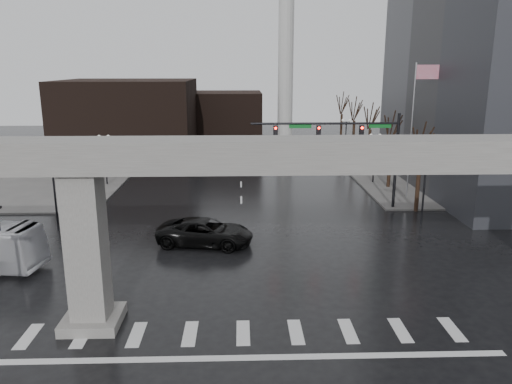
# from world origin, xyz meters

# --- Properties ---
(ground) EXTENTS (160.00, 160.00, 0.00)m
(ground) POSITION_xyz_m (0.00, 0.00, 0.00)
(ground) COLOR black
(ground) RESTS_ON ground
(sidewalk_ne) EXTENTS (28.00, 36.00, 0.15)m
(sidewalk_ne) POSITION_xyz_m (26.00, 36.00, 0.07)
(sidewalk_ne) COLOR slate
(sidewalk_ne) RESTS_ON ground
(sidewalk_nw) EXTENTS (28.00, 36.00, 0.15)m
(sidewalk_nw) POSITION_xyz_m (-26.00, 36.00, 0.07)
(sidewalk_nw) COLOR slate
(sidewalk_nw) RESTS_ON ground
(elevated_guideway) EXTENTS (48.00, 2.60, 8.70)m
(elevated_guideway) POSITION_xyz_m (1.26, 0.00, 6.88)
(elevated_guideway) COLOR gray
(elevated_guideway) RESTS_ON ground
(building_far_left) EXTENTS (16.00, 14.00, 10.00)m
(building_far_left) POSITION_xyz_m (-14.00, 42.00, 5.00)
(building_far_left) COLOR black
(building_far_left) RESTS_ON ground
(building_far_mid) EXTENTS (10.00, 10.00, 8.00)m
(building_far_mid) POSITION_xyz_m (-2.00, 52.00, 4.00)
(building_far_mid) COLOR black
(building_far_mid) RESTS_ON ground
(smokestack) EXTENTS (3.60, 3.60, 30.00)m
(smokestack) POSITION_xyz_m (6.00, 46.00, 13.35)
(smokestack) COLOR beige
(smokestack) RESTS_ON ground
(signal_mast_arm) EXTENTS (12.12, 0.43, 8.00)m
(signal_mast_arm) POSITION_xyz_m (8.99, 18.80, 5.83)
(signal_mast_arm) COLOR black
(signal_mast_arm) RESTS_ON ground
(flagpole_assembly) EXTENTS (2.06, 0.12, 12.00)m
(flagpole_assembly) POSITION_xyz_m (15.29, 22.00, 7.53)
(flagpole_assembly) COLOR silver
(flagpole_assembly) RESTS_ON ground
(lamp_right_0) EXTENTS (1.22, 0.32, 5.11)m
(lamp_right_0) POSITION_xyz_m (13.50, 14.00, 3.47)
(lamp_right_0) COLOR black
(lamp_right_0) RESTS_ON ground
(lamp_right_1) EXTENTS (1.22, 0.32, 5.11)m
(lamp_right_1) POSITION_xyz_m (13.50, 28.00, 3.47)
(lamp_right_1) COLOR black
(lamp_right_1) RESTS_ON ground
(lamp_right_2) EXTENTS (1.22, 0.32, 5.11)m
(lamp_right_2) POSITION_xyz_m (13.50, 42.00, 3.47)
(lamp_right_2) COLOR black
(lamp_right_2) RESTS_ON ground
(lamp_left_0) EXTENTS (1.22, 0.32, 5.11)m
(lamp_left_0) POSITION_xyz_m (-13.50, 14.00, 3.47)
(lamp_left_0) COLOR black
(lamp_left_0) RESTS_ON ground
(lamp_left_1) EXTENTS (1.22, 0.32, 5.11)m
(lamp_left_1) POSITION_xyz_m (-13.50, 28.00, 3.47)
(lamp_left_1) COLOR black
(lamp_left_1) RESTS_ON ground
(lamp_left_2) EXTENTS (1.22, 0.32, 5.11)m
(lamp_left_2) POSITION_xyz_m (-13.50, 42.00, 3.47)
(lamp_left_2) COLOR black
(lamp_left_2) RESTS_ON ground
(tree_right_0) EXTENTS (1.09, 1.58, 7.50)m
(tree_right_0) POSITION_xyz_m (14.53, 18.02, 2.79)
(tree_right_0) COLOR black
(tree_right_0) RESTS_ON ground
(tree_right_1) EXTENTS (1.09, 1.61, 7.67)m
(tree_right_1) POSITION_xyz_m (14.53, 26.02, 2.85)
(tree_right_1) COLOR black
(tree_right_1) RESTS_ON ground
(tree_right_2) EXTENTS (1.10, 1.63, 7.85)m
(tree_right_2) POSITION_xyz_m (14.53, 34.02, 2.91)
(tree_right_2) COLOR black
(tree_right_2) RESTS_ON ground
(tree_right_3) EXTENTS (1.11, 1.66, 8.02)m
(tree_right_3) POSITION_xyz_m (14.53, 42.02, 2.98)
(tree_right_3) COLOR black
(tree_right_3) RESTS_ON ground
(tree_right_4) EXTENTS (1.12, 1.69, 8.19)m
(tree_right_4) POSITION_xyz_m (14.53, 50.02, 3.04)
(tree_right_4) COLOR black
(tree_right_4) RESTS_ON ground
(pickup_truck) EXTENTS (6.80, 4.01, 1.77)m
(pickup_truck) POSITION_xyz_m (-2.46, 10.50, 0.89)
(pickup_truck) COLOR black
(pickup_truck) RESTS_ON ground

